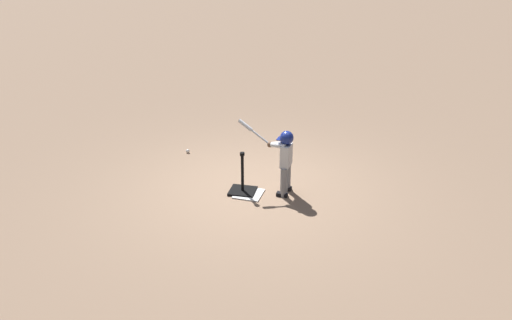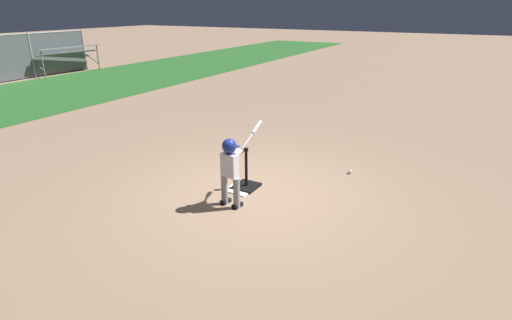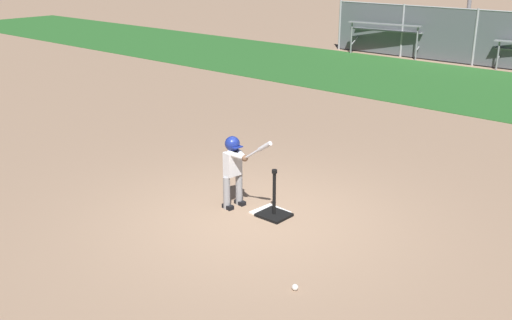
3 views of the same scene
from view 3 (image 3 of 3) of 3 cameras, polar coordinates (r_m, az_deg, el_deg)
The scene contains 6 objects.
ground_plane at distance 8.51m, azimuth 0.15°, elevation -5.70°, with size 90.00×90.00×0.00m, color #93755B.
home_plate at distance 8.71m, azimuth 1.35°, elevation -5.01°, with size 0.44×0.44×0.02m, color white.
batting_tee at distance 8.58m, azimuth 1.73°, elevation -4.76°, with size 0.43×0.38×0.71m.
batter_child at distance 8.67m, azimuth -2.09°, elevation -0.29°, with size 0.92×0.35×1.20m.
baseball at distance 6.85m, azimuth 3.74°, elevation -12.00°, with size 0.07×0.07×0.07m, color white.
bleachers_center at distance 23.22m, azimuth 12.99°, elevation 11.34°, with size 2.97×2.59×1.20m.
Camera 3 is at (5.09, -5.80, 3.59)m, focal length 42.00 mm.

